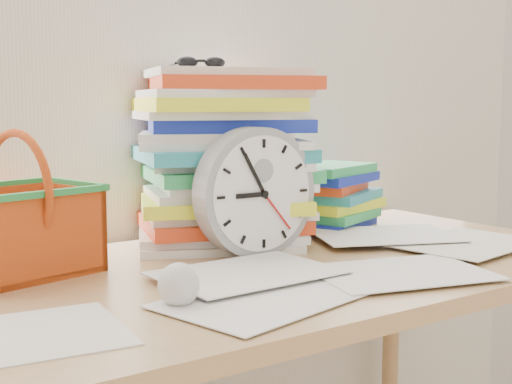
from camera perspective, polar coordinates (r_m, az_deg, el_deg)
desk at (r=1.33m, az=0.32°, el=-9.05°), size 1.40×0.70×0.75m
paper_stack at (r=1.50m, az=-2.62°, el=2.81°), size 0.44×0.41×0.36m
clock at (r=1.36m, az=-0.07°, el=-0.03°), size 0.25×0.05×0.25m
sunglasses at (r=1.47m, az=-4.41°, el=10.32°), size 0.14×0.13×0.03m
book_stack at (r=1.71m, az=6.17°, el=-0.29°), size 0.31×0.28×0.15m
basket at (r=1.28m, az=-18.53°, el=-0.95°), size 0.28×0.24×0.24m
crumpled_ball at (r=1.05m, az=-6.25°, el=-7.35°), size 0.06×0.06×0.06m
scattered_papers at (r=1.30m, az=0.32°, el=-5.64°), size 1.26×0.42×0.02m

